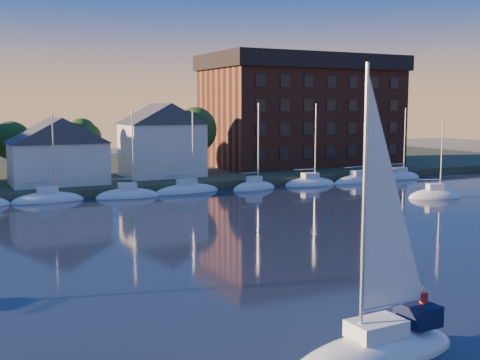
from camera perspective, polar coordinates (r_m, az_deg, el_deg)
ground at (r=27.97m, az=18.58°, el=-15.25°), size 260.00×260.00×0.00m
shoreline_land at (r=95.49m, az=-15.08°, el=0.53°), size 160.00×50.00×2.00m
wooden_dock at (r=73.26m, az=-11.49°, el=-1.29°), size 120.00×3.00×1.00m
clubhouse_centre at (r=76.32m, az=-16.92°, el=2.76°), size 11.55×8.40×8.08m
clubhouse_east at (r=81.66m, az=-7.44°, el=3.87°), size 10.50×8.40×9.80m
condo_block at (r=98.30m, az=5.92°, el=6.63°), size 31.00×17.00×17.40m
tree_line at (r=83.72m, az=-12.25°, el=4.65°), size 93.40×5.40×8.90m
moored_fleet at (r=70.38m, az=-10.85°, el=-1.53°), size 87.50×2.40×12.05m
hero_sailboat at (r=26.56m, az=12.99°, el=-14.98°), size 8.49×3.07×13.22m
drifting_sailboat_right at (r=72.00m, az=17.97°, el=-1.56°), size 6.58×3.97×10.20m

